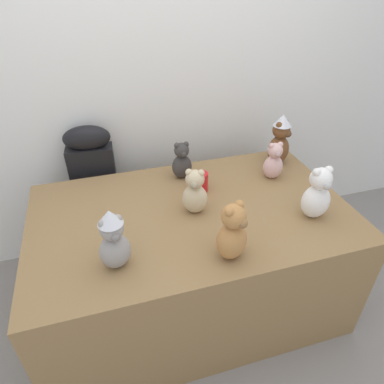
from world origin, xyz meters
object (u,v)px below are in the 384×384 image
(teddy_bear_chestnut, at_px, (280,140))
(teddy_bear_sand, at_px, (195,193))
(teddy_bear_ash, at_px, (113,240))
(teddy_bear_blush, at_px, (274,162))
(instrument_case, at_px, (97,194))
(teddy_bear_snow, at_px, (317,194))
(party_cup_red, at_px, (201,182))
(teddy_bear_caramel, at_px, (232,233))
(display_table, at_px, (192,259))
(teddy_bear_charcoal, at_px, (182,161))

(teddy_bear_chestnut, height_order, teddy_bear_sand, teddy_bear_chestnut)
(teddy_bear_ash, height_order, teddy_bear_blush, teddy_bear_ash)
(teddy_bear_ash, relative_size, teddy_bear_blush, 1.27)
(instrument_case, distance_m, teddy_bear_snow, 1.38)
(instrument_case, height_order, teddy_bear_chestnut, teddy_bear_chestnut)
(teddy_bear_sand, distance_m, party_cup_red, 0.21)
(teddy_bear_chestnut, xyz_separation_m, teddy_bear_sand, (-0.65, -0.34, -0.04))
(instrument_case, relative_size, teddy_bear_chestnut, 3.03)
(teddy_bear_caramel, relative_size, teddy_bear_sand, 1.13)
(display_table, height_order, teddy_bear_ash, teddy_bear_ash)
(display_table, bearing_deg, instrument_case, 127.10)
(party_cup_red, bearing_deg, teddy_bear_blush, 1.12)
(teddy_bear_snow, bearing_deg, teddy_bear_chestnut, 77.73)
(instrument_case, xyz_separation_m, teddy_bear_ash, (0.06, -0.89, 0.35))
(display_table, height_order, teddy_bear_chestnut, teddy_bear_chestnut)
(teddy_bear_blush, bearing_deg, display_table, -161.35)
(display_table, bearing_deg, teddy_bear_ash, -146.80)
(instrument_case, distance_m, teddy_bear_blush, 1.15)
(display_table, height_order, teddy_bear_caramel, teddy_bear_caramel)
(teddy_bear_caramel, bearing_deg, teddy_bear_sand, 70.16)
(instrument_case, xyz_separation_m, teddy_bear_blush, (1.02, -0.44, 0.32))
(display_table, relative_size, party_cup_red, 14.92)
(instrument_case, bearing_deg, teddy_bear_blush, -18.44)
(party_cup_red, bearing_deg, teddy_bear_snow, -39.12)
(display_table, height_order, instrument_case, instrument_case)
(teddy_bear_charcoal, bearing_deg, teddy_bear_caramel, -87.90)
(instrument_case, distance_m, teddy_bear_chestnut, 1.23)
(teddy_bear_snow, bearing_deg, teddy_bear_charcoal, 131.63)
(teddy_bear_ash, height_order, teddy_bear_sand, teddy_bear_ash)
(teddy_bear_snow, bearing_deg, instrument_case, 138.75)
(display_table, relative_size, teddy_bear_snow, 5.79)
(teddy_bear_ash, bearing_deg, instrument_case, 80.24)
(teddy_bear_caramel, bearing_deg, teddy_bear_charcoal, 63.57)
(teddy_bear_sand, xyz_separation_m, teddy_bear_blush, (0.54, 0.19, -0.01))
(teddy_bear_chestnut, distance_m, teddy_bear_blush, 0.20)
(teddy_bear_caramel, height_order, party_cup_red, teddy_bear_caramel)
(teddy_bear_snow, bearing_deg, party_cup_red, 138.21)
(display_table, distance_m, instrument_case, 0.79)
(instrument_case, height_order, teddy_bear_ash, teddy_bear_ash)
(teddy_bear_ash, xyz_separation_m, teddy_bear_blush, (0.96, 0.45, -0.04))
(teddy_bear_chestnut, bearing_deg, teddy_bear_snow, -129.44)
(teddy_bear_blush, bearing_deg, teddy_bear_caramel, -131.30)
(display_table, xyz_separation_m, party_cup_red, (0.10, 0.17, 0.41))
(teddy_bear_chestnut, bearing_deg, display_table, 177.03)
(display_table, height_order, teddy_bear_blush, teddy_bear_blush)
(teddy_bear_ash, bearing_deg, teddy_bear_blush, 11.62)
(teddy_bear_snow, height_order, teddy_bear_blush, teddy_bear_snow)
(teddy_bear_snow, bearing_deg, teddy_bear_ash, -179.29)
(teddy_bear_sand, distance_m, teddy_bear_blush, 0.57)
(teddy_bear_snow, height_order, party_cup_red, teddy_bear_snow)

